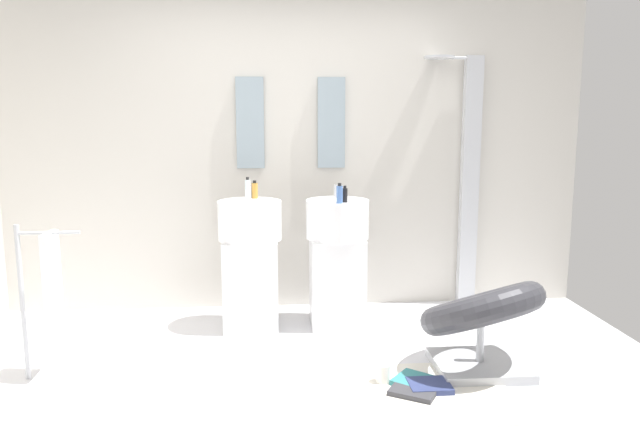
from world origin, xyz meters
TOP-DOWN VIEW (x-y plane):
  - ground_plane at (0.00, 0.00)m, footprint 4.80×3.60m
  - rear_partition at (0.00, 1.65)m, footprint 4.80×0.10m
  - pedestal_sink_left at (-0.32, 1.10)m, footprint 0.47×0.47m
  - pedestal_sink_right at (0.32, 1.10)m, footprint 0.47×0.47m
  - vanity_mirror_left at (-0.32, 1.58)m, footprint 0.22×0.03m
  - vanity_mirror_right at (0.32, 1.58)m, footprint 0.22×0.03m
  - shower_column at (1.45, 1.53)m, footprint 0.49×0.24m
  - lounge_chair at (1.12, 0.19)m, footprint 1.08×1.08m
  - towel_rack at (-1.50, 0.29)m, footprint 0.37×0.22m
  - area_rug at (0.61, -0.11)m, footprint 1.17×0.81m
  - magazine_charcoal at (0.62, -0.14)m, footprint 0.30×0.26m
  - magazine_navy at (0.74, -0.06)m, footprint 0.24×0.20m
  - magazine_teal at (0.67, 0.01)m, footprint 0.31×0.31m
  - coffee_mug at (0.49, 0.04)m, footprint 0.08×0.08m
  - soap_bottle_amber at (-0.29, 1.24)m, footprint 0.05×0.05m
  - soap_bottle_black at (0.36, 0.98)m, footprint 0.04×0.04m
  - soap_bottle_clear at (-0.34, 1.23)m, footprint 0.04×0.04m
  - soap_bottle_blue at (0.32, 0.93)m, footprint 0.05×0.05m

SIDE VIEW (x-z plane):
  - ground_plane at x=0.00m, z-range -0.04..0.00m
  - area_rug at x=0.61m, z-range 0.00..0.01m
  - magazine_charcoal at x=0.62m, z-range 0.01..0.04m
  - magazine_teal at x=0.67m, z-range 0.01..0.04m
  - magazine_navy at x=0.74m, z-range 0.01..0.04m
  - coffee_mug at x=0.49m, z-range 0.01..0.12m
  - lounge_chair at x=1.12m, z-range 0.03..0.67m
  - pedestal_sink_left at x=-0.32m, z-range -0.02..1.04m
  - pedestal_sink_right at x=0.32m, z-range -0.02..1.04m
  - towel_rack at x=-1.50m, z-range 0.15..1.10m
  - soap_bottle_black at x=0.36m, z-range 0.95..1.07m
  - soap_bottle_amber at x=-0.29m, z-range 0.95..1.09m
  - soap_bottle_blue at x=0.32m, z-range 0.95..1.10m
  - soap_bottle_clear at x=-0.34m, z-range 0.95..1.12m
  - shower_column at x=1.45m, z-range 0.05..2.10m
  - rear_partition at x=0.00m, z-range 0.00..2.60m
  - vanity_mirror_left at x=-0.32m, z-range 1.16..1.88m
  - vanity_mirror_right at x=0.32m, z-range 1.16..1.88m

